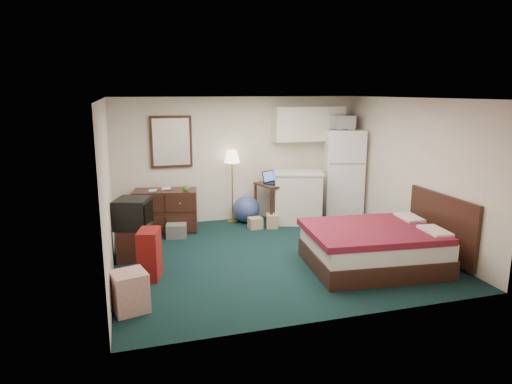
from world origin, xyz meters
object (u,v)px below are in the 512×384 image
object	(u,v)px
bed	(373,248)
tv_stand	(132,243)
desk	(275,203)
floor_lamp	(232,187)
dresser	(166,211)
suitcase	(150,254)
fridge	(343,174)
kitchen_counter	(298,198)

from	to	relation	value
bed	tv_stand	distance (m)	3.76
desk	tv_stand	distance (m)	3.13
floor_lamp	tv_stand	world-z (taller)	floor_lamp
dresser	bed	distance (m)	3.93
desk	suitcase	distance (m)	3.42
floor_lamp	fridge	xyz separation A→B (m)	(2.32, -0.24, 0.19)
dresser	floor_lamp	bearing A→B (deg)	20.50
desk	kitchen_counter	size ratio (longest dim) A/B	0.80
kitchen_counter	fridge	xyz separation A→B (m)	(1.05, 0.13, 0.42)
tv_stand	kitchen_counter	bearing A→B (deg)	19.65
dresser	tv_stand	size ratio (longest dim) A/B	2.15
bed	suitcase	world-z (taller)	suitcase
suitcase	bed	bearing A→B (deg)	5.57
floor_lamp	desk	distance (m)	0.93
dresser	fridge	bearing A→B (deg)	10.49
kitchen_counter	tv_stand	size ratio (longest dim) A/B	1.86
dresser	fridge	size ratio (longest dim) A/B	0.63
bed	desk	bearing A→B (deg)	108.72
dresser	suitcase	size ratio (longest dim) A/B	1.64
floor_lamp	kitchen_counter	distance (m)	1.34
bed	tv_stand	size ratio (longest dim) A/B	3.52
fridge	suitcase	distance (m)	4.70
floor_lamp	fridge	size ratio (longest dim) A/B	0.80
floor_lamp	tv_stand	size ratio (longest dim) A/B	2.71
bed	suitcase	bearing A→B (deg)	176.37
kitchen_counter	suitcase	size ratio (longest dim) A/B	1.42
bed	tv_stand	world-z (taller)	bed
fridge	tv_stand	world-z (taller)	fridge
desk	fridge	bearing A→B (deg)	-15.70
desk	suitcase	bearing A→B (deg)	-156.15
floor_lamp	desk	xyz separation A→B (m)	(0.83, -0.25, -0.33)
suitcase	desk	bearing A→B (deg)	54.79
dresser	desk	bearing A→B (deg)	10.24
bed	dresser	bearing A→B (deg)	141.47
floor_lamp	desk	bearing A→B (deg)	-16.64
floor_lamp	tv_stand	xyz separation A→B (m)	(-2.02, -1.56, -0.49)
fridge	bed	world-z (taller)	fridge
floor_lamp	kitchen_counter	size ratio (longest dim) A/B	1.46
bed	tv_stand	bearing A→B (deg)	163.44
dresser	bed	bearing A→B (deg)	-33.71
dresser	bed	xyz separation A→B (m)	(2.82, -2.73, -0.09)
tv_stand	floor_lamp	bearing A→B (deg)	37.39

